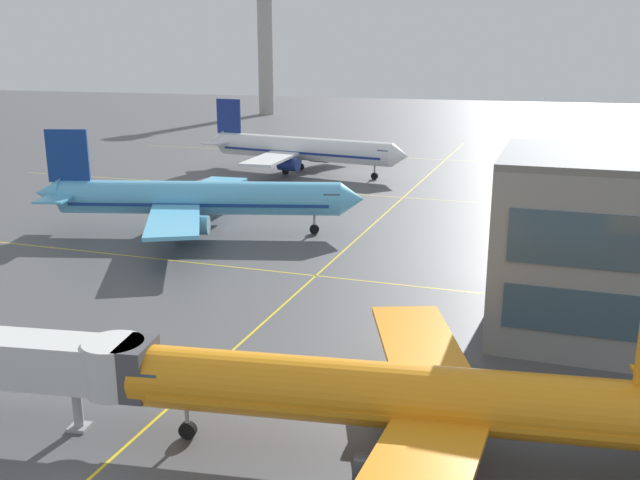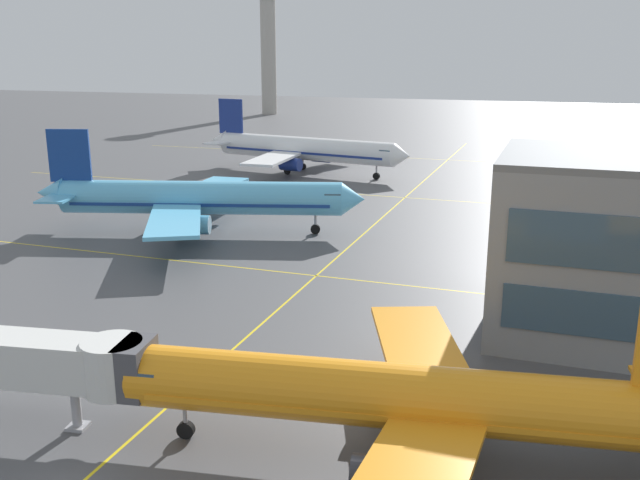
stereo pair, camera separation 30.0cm
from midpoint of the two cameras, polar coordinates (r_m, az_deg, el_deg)
name	(u,v)px [view 2 (the right image)]	position (r m, az deg, el deg)	size (l,w,h in m)	color
airliner_front_gate	(405,398)	(37.15, 7.26, -12.74)	(34.02, 29.04, 10.59)	orange
airliner_second_row	(197,198)	(83.71, -9.95, 3.40)	(38.75, 33.05, 12.25)	#5BB7E5
airliner_third_row	(303,149)	(124.59, -1.37, 7.49)	(40.35, 34.42, 12.56)	white
taxiway_markings	(370,228)	(85.48, 4.22, 0.96)	(137.16, 174.24, 0.01)	yellow
jet_bridge	(16,359)	(43.61, -23.51, -8.93)	(19.04, 5.83, 5.58)	silver
control_tower	(268,38)	(246.16, -4.24, 16.22)	(8.82, 8.82, 44.79)	#ADA89E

